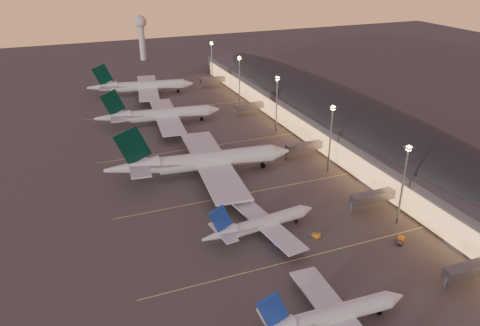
{
  "coord_description": "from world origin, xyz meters",
  "views": [
    {
      "loc": [
        -55.02,
        -96.09,
        77.16
      ],
      "look_at": [
        2.0,
        45.0,
        7.0
      ],
      "focal_mm": 35.0,
      "sensor_mm": 36.0,
      "label": 1
    }
  ],
  "objects_px": {
    "airliner_narrow_north": "(260,224)",
    "baggage_tug_c": "(315,236)",
    "baggage_tug_b": "(456,273)",
    "airliner_wide_mid": "(159,115)",
    "airliner_wide_near": "(202,162)",
    "baggage_tug_d": "(401,240)",
    "airliner_narrow_south": "(329,316)",
    "airliner_wide_far": "(142,86)",
    "radar_tower": "(141,30)"
  },
  "relations": [
    {
      "from": "airliner_wide_far",
      "to": "baggage_tug_c",
      "type": "relative_size",
      "value": 16.27
    },
    {
      "from": "airliner_narrow_south",
      "to": "radar_tower",
      "type": "relative_size",
      "value": 1.2
    },
    {
      "from": "airliner_narrow_south",
      "to": "radar_tower",
      "type": "bearing_deg",
      "value": 88.81
    },
    {
      "from": "baggage_tug_c",
      "to": "radar_tower",
      "type": "bearing_deg",
      "value": 123.41
    },
    {
      "from": "airliner_wide_far",
      "to": "baggage_tug_c",
      "type": "bearing_deg",
      "value": -74.09
    },
    {
      "from": "airliner_wide_far",
      "to": "airliner_wide_mid",
      "type": "bearing_deg",
      "value": -82.56
    },
    {
      "from": "airliner_wide_far",
      "to": "baggage_tug_b",
      "type": "relative_size",
      "value": 18.57
    },
    {
      "from": "airliner_narrow_south",
      "to": "airliner_wide_far",
      "type": "relative_size",
      "value": 0.65
    },
    {
      "from": "airliner_narrow_north",
      "to": "airliner_wide_near",
      "type": "relative_size",
      "value": 0.54
    },
    {
      "from": "airliner_narrow_south",
      "to": "airliner_narrow_north",
      "type": "distance_m",
      "value": 40.31
    },
    {
      "from": "airliner_wide_mid",
      "to": "baggage_tug_d",
      "type": "height_order",
      "value": "airliner_wide_mid"
    },
    {
      "from": "airliner_wide_mid",
      "to": "baggage_tug_c",
      "type": "bearing_deg",
      "value": -73.9
    },
    {
      "from": "airliner_wide_mid",
      "to": "airliner_wide_far",
      "type": "xyz_separation_m",
      "value": [
        2.08,
        53.25,
        0.04
      ]
    },
    {
      "from": "radar_tower",
      "to": "airliner_narrow_north",
      "type": "bearing_deg",
      "value": -93.58
    },
    {
      "from": "baggage_tug_b",
      "to": "baggage_tug_c",
      "type": "distance_m",
      "value": 38.36
    },
    {
      "from": "airliner_narrow_south",
      "to": "baggage_tug_d",
      "type": "distance_m",
      "value": 43.16
    },
    {
      "from": "baggage_tug_c",
      "to": "airliner_wide_far",
      "type": "bearing_deg",
      "value": 129.94
    },
    {
      "from": "airliner_narrow_south",
      "to": "baggage_tug_c",
      "type": "distance_m",
      "value": 36.6
    },
    {
      "from": "airliner_wide_mid",
      "to": "radar_tower",
      "type": "distance_m",
      "value": 148.03
    },
    {
      "from": "airliner_wide_near",
      "to": "airliner_wide_mid",
      "type": "height_order",
      "value": "airliner_wide_near"
    },
    {
      "from": "airliner_wide_near",
      "to": "baggage_tug_b",
      "type": "relative_size",
      "value": 21.57
    },
    {
      "from": "airliner_narrow_south",
      "to": "airliner_wide_mid",
      "type": "height_order",
      "value": "airliner_wide_mid"
    },
    {
      "from": "airliner_wide_mid",
      "to": "radar_tower",
      "type": "bearing_deg",
      "value": 87.54
    },
    {
      "from": "airliner_narrow_north",
      "to": "baggage_tug_c",
      "type": "xyz_separation_m",
      "value": [
        14.27,
        -7.48,
        -2.99
      ]
    },
    {
      "from": "airliner_narrow_south",
      "to": "radar_tower",
      "type": "height_order",
      "value": "radar_tower"
    },
    {
      "from": "baggage_tug_b",
      "to": "baggage_tug_d",
      "type": "xyz_separation_m",
      "value": [
        -3.65,
        17.32,
        0.14
      ]
    },
    {
      "from": "airliner_narrow_north",
      "to": "airliner_wide_mid",
      "type": "distance_m",
      "value": 104.46
    },
    {
      "from": "airliner_wide_mid",
      "to": "baggage_tug_b",
      "type": "xyz_separation_m",
      "value": [
        45.26,
        -140.71,
        -4.46
      ]
    },
    {
      "from": "airliner_narrow_south",
      "to": "baggage_tug_c",
      "type": "bearing_deg",
      "value": 66.28
    },
    {
      "from": "airliner_narrow_north",
      "to": "baggage_tug_b",
      "type": "distance_m",
      "value": 53.78
    },
    {
      "from": "airliner_narrow_south",
      "to": "baggage_tug_d",
      "type": "xyz_separation_m",
      "value": [
        37.49,
        21.17,
        -3.04
      ]
    },
    {
      "from": "airliner_narrow_north",
      "to": "baggage_tug_b",
      "type": "xyz_separation_m",
      "value": [
        39.45,
        -36.42,
        -3.03
      ]
    },
    {
      "from": "airliner_narrow_south",
      "to": "airliner_narrow_north",
      "type": "height_order",
      "value": "airliner_narrow_south"
    },
    {
      "from": "airliner_wide_near",
      "to": "baggage_tug_b",
      "type": "bearing_deg",
      "value": -56.1
    },
    {
      "from": "baggage_tug_c",
      "to": "baggage_tug_b",
      "type": "bearing_deg",
      "value": -15.26
    },
    {
      "from": "airliner_wide_near",
      "to": "baggage_tug_c",
      "type": "xyz_separation_m",
      "value": [
        18.22,
        -51.37,
        -5.23
      ]
    },
    {
      "from": "baggage_tug_c",
      "to": "baggage_tug_d",
      "type": "xyz_separation_m",
      "value": [
        21.54,
        -11.62,
        0.09
      ]
    },
    {
      "from": "airliner_narrow_north",
      "to": "airliner_wide_mid",
      "type": "height_order",
      "value": "airliner_wide_mid"
    },
    {
      "from": "airliner_wide_far",
      "to": "baggage_tug_b",
      "type": "xyz_separation_m",
      "value": [
        43.18,
        -193.96,
        -4.5
      ]
    },
    {
      "from": "airliner_wide_mid",
      "to": "airliner_wide_near",
      "type": "bearing_deg",
      "value": -82.32
    },
    {
      "from": "airliner_narrow_north",
      "to": "baggage_tug_d",
      "type": "xyz_separation_m",
      "value": [
        35.8,
        -19.1,
        -2.9
      ]
    },
    {
      "from": "airliner_wide_near",
      "to": "airliner_wide_far",
      "type": "bearing_deg",
      "value": 95.39
    },
    {
      "from": "radar_tower",
      "to": "baggage_tug_d",
      "type": "xyz_separation_m",
      "value": [
        20.18,
        -268.87,
        -21.31
      ]
    },
    {
      "from": "airliner_narrow_south",
      "to": "baggage_tug_b",
      "type": "height_order",
      "value": "airliner_narrow_south"
    },
    {
      "from": "baggage_tug_b",
      "to": "baggage_tug_c",
      "type": "xyz_separation_m",
      "value": [
        -25.18,
        28.94,
        0.05
      ]
    },
    {
      "from": "airliner_wide_near",
      "to": "baggage_tug_d",
      "type": "height_order",
      "value": "airliner_wide_near"
    },
    {
      "from": "airliner_wide_far",
      "to": "radar_tower",
      "type": "relative_size",
      "value": 1.84
    },
    {
      "from": "airliner_wide_near",
      "to": "baggage_tug_b",
      "type": "height_order",
      "value": "airliner_wide_near"
    },
    {
      "from": "airliner_narrow_south",
      "to": "baggage_tug_b",
      "type": "bearing_deg",
      "value": 7.57
    },
    {
      "from": "baggage_tug_b",
      "to": "airliner_wide_mid",
      "type": "bearing_deg",
      "value": 68.78
    }
  ]
}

